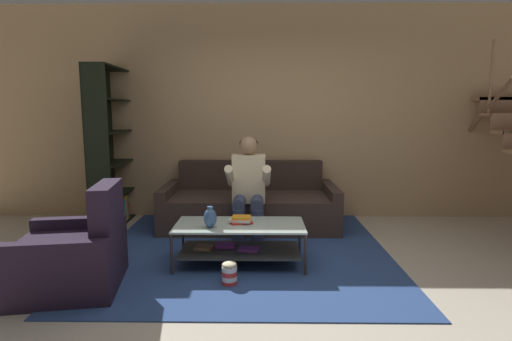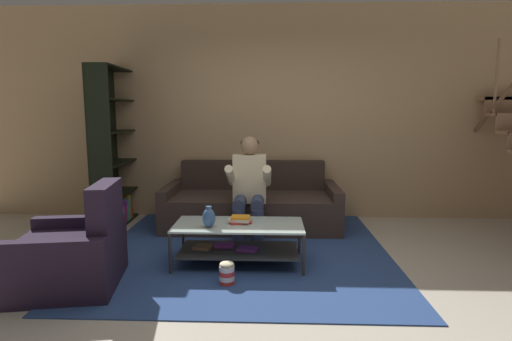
# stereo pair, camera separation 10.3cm
# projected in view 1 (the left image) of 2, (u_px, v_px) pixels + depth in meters

# --- Properties ---
(ground) EXTENTS (16.80, 16.80, 0.00)m
(ground) POSITION_uv_depth(u_px,v_px,m) (274.00, 290.00, 3.32)
(ground) COLOR #BDB4A3
(back_partition) EXTENTS (8.40, 0.12, 2.90)m
(back_partition) POSITION_uv_depth(u_px,v_px,m) (269.00, 113.00, 5.54)
(back_partition) COLOR tan
(back_partition) RESTS_ON ground
(couch) EXTENTS (2.20, 0.99, 0.81)m
(couch) POSITION_uv_depth(u_px,v_px,m) (250.00, 206.00, 5.15)
(couch) COLOR #382B25
(couch) RESTS_ON ground
(person_seated_center) EXTENTS (0.50, 0.58, 1.19)m
(person_seated_center) POSITION_uv_depth(u_px,v_px,m) (248.00, 185.00, 4.53)
(person_seated_center) COLOR #323C59
(person_seated_center) RESTS_ON ground
(coffee_table) EXTENTS (1.23, 0.57, 0.40)m
(coffee_table) POSITION_uv_depth(u_px,v_px,m) (239.00, 238.00, 3.84)
(coffee_table) COLOR #AEC5BD
(coffee_table) RESTS_ON ground
(area_rug) EXTENTS (3.00, 3.28, 0.01)m
(area_rug) POSITION_uv_depth(u_px,v_px,m) (245.00, 245.00, 4.41)
(area_rug) COLOR navy
(area_rug) RESTS_ON ground
(vase) EXTENTS (0.12, 0.12, 0.20)m
(vase) POSITION_uv_depth(u_px,v_px,m) (210.00, 218.00, 3.69)
(vase) COLOR #345485
(vase) RESTS_ON coffee_table
(book_stack) EXTENTS (0.24, 0.18, 0.07)m
(book_stack) POSITION_uv_depth(u_px,v_px,m) (241.00, 220.00, 3.85)
(book_stack) COLOR red
(book_stack) RESTS_ON coffee_table
(bookshelf) EXTENTS (0.32, 1.08, 2.03)m
(bookshelf) POSITION_uv_depth(u_px,v_px,m) (109.00, 165.00, 5.16)
(bookshelf) COLOR black
(bookshelf) RESTS_ON ground
(armchair) EXTENTS (0.93, 0.94, 0.88)m
(armchair) POSITION_uv_depth(u_px,v_px,m) (74.00, 256.00, 3.31)
(armchair) COLOR black
(armchair) RESTS_ON ground
(popcorn_tub) EXTENTS (0.13, 0.13, 0.20)m
(popcorn_tub) POSITION_uv_depth(u_px,v_px,m) (229.00, 273.00, 3.40)
(popcorn_tub) COLOR red
(popcorn_tub) RESTS_ON ground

